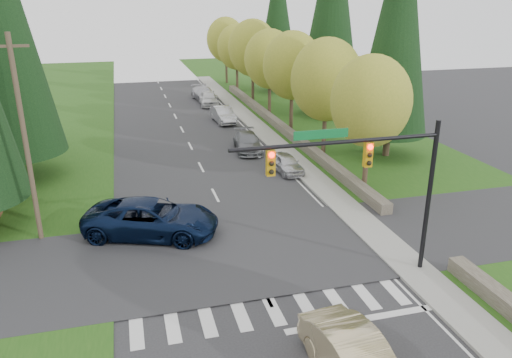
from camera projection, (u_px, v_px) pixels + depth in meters
name	position (u px, v px, depth m)	size (l,w,h in m)	color
grass_east	(374.00, 157.00, 37.69)	(14.00, 110.00, 0.06)	#214E15
cross_street	(244.00, 253.00, 23.67)	(120.00, 8.00, 0.10)	#28282B
sidewalk_east	(289.00, 155.00, 38.01)	(1.80, 80.00, 0.13)	gray
curb_east	(278.00, 156.00, 37.81)	(0.20, 80.00, 0.13)	gray
stone_wall_north	(279.00, 125.00, 45.58)	(0.70, 40.00, 0.70)	#4C4438
traffic_signal	(371.00, 169.00, 19.84)	(8.70, 0.37, 6.80)	black
utility_pole	(25.00, 140.00, 23.22)	(1.60, 0.24, 10.00)	#473828
decid_tree_0	(371.00, 101.00, 29.41)	(4.80, 4.80, 8.37)	#38281C
decid_tree_1	(327.00, 80.00, 35.71)	(5.20, 5.20, 8.80)	#38281C
decid_tree_2	(292.00, 66.00, 41.96)	(5.00, 5.00, 8.82)	#38281C
decid_tree_3	(270.00, 59.00, 48.42)	(5.00, 5.00, 8.55)	#38281C
decid_tree_4	(253.00, 48.00, 54.65)	(5.40, 5.40, 9.18)	#38281C
decid_tree_5	(237.00, 47.00, 61.13)	(4.80, 4.80, 8.30)	#38281C
decid_tree_6	(226.00, 40.00, 67.38)	(5.20, 5.20, 8.86)	#38281C
conifer_e_a	(398.00, 21.00, 34.56)	(5.44, 5.44, 17.80)	#38281C
conifer_e_b	(332.00, 3.00, 47.14)	(6.12, 6.12, 19.80)	#38281C
conifer_e_c	(278.00, 15.00, 60.11)	(5.10, 5.10, 16.80)	#38281C
suv_navy	(152.00, 218.00, 25.09)	(3.08, 6.68, 1.86)	black
parked_car_a	(286.00, 163.00, 34.31)	(1.51, 3.75, 1.28)	silver
parked_car_b	(248.00, 142.00, 39.00)	(1.93, 4.74, 1.38)	slate
parked_car_c	(223.00, 115.00, 47.75)	(1.59, 4.55, 1.50)	#A5A5A9
parked_car_d	(209.00, 98.00, 55.09)	(1.85, 4.61, 1.57)	silver
parked_car_e	(204.00, 94.00, 57.81)	(2.15, 5.29, 1.53)	#B2B2B7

